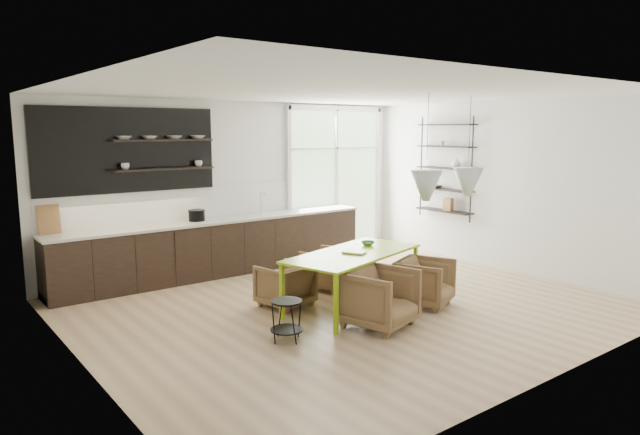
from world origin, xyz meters
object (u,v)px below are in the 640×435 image
at_px(wire_stool, 287,315).
at_px(armchair_back_left, 285,285).
at_px(dining_table, 353,256).
at_px(armchair_front_right, 425,282).
at_px(armchair_back_right, 328,269).
at_px(armchair_front_left, 379,298).

bearing_deg(wire_stool, armchair_back_left, 56.70).
distance_m(dining_table, armchair_front_right, 1.07).
relative_size(armchair_back_left, armchair_back_right, 0.97).
distance_m(dining_table, wire_stool, 1.58).
bearing_deg(armchair_back_right, wire_stool, 20.74).
bearing_deg(armchair_back_left, armchair_front_right, 133.82).
height_order(armchair_back_left, wire_stool, armchair_back_left).
bearing_deg(armchair_back_left, wire_stool, 46.88).
bearing_deg(armchair_back_left, armchair_back_right, -170.97).
bearing_deg(armchair_front_left, dining_table, 56.15).
bearing_deg(armchair_back_right, armchair_back_left, -0.16).
bearing_deg(dining_table, armchair_back_left, 124.62).
bearing_deg(dining_table, armchair_front_left, -123.77).
height_order(armchair_back_right, armchair_front_left, armchair_front_left).
bearing_deg(armchair_front_left, wire_stool, 150.58).
bearing_deg(dining_table, armchair_front_right, -48.51).
bearing_deg(armchair_front_right, dining_table, 123.60).
xyz_separation_m(armchair_back_right, armchair_front_right, (0.54, -1.49, 0.02)).
bearing_deg(dining_table, wire_stool, -176.23).
distance_m(armchair_back_left, armchair_front_left, 1.46).
distance_m(dining_table, armchair_front_left, 0.90).
xyz_separation_m(dining_table, armchair_front_right, (0.84, -0.55, -0.39)).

